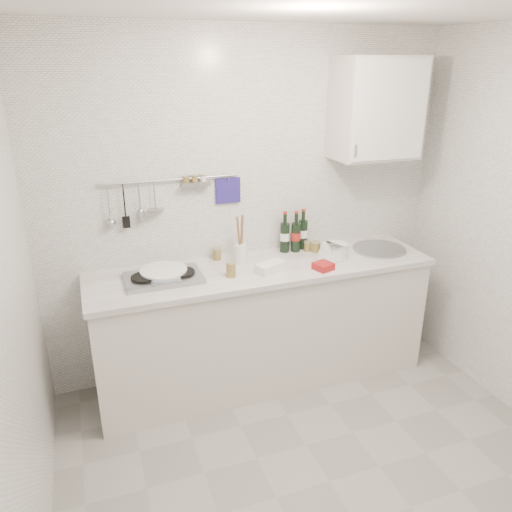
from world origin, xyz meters
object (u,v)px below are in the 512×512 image
Objects in this scene: plate_stack_sink at (333,251)px; utensil_crock at (241,251)px; wall_cabinet at (377,109)px; plate_stack_hob at (162,274)px; wine_bottles at (295,231)px.

utensil_crock is at bearing 167.31° from plate_stack_sink.
wall_cabinet is 1.05m from plate_stack_sink.
wine_bottles is at bearing 9.52° from plate_stack_hob.
wine_bottles is (-0.57, 0.09, -0.87)m from wall_cabinet.
wall_cabinet is at bearing -0.94° from utensil_crock.
wall_cabinet is 1.99× the size of utensil_crock.
plate_stack_hob is at bearing -170.48° from wine_bottles.
utensil_crock is (-0.66, 0.15, 0.04)m from plate_stack_sink.
utensil_crock is (0.58, 0.10, 0.06)m from plate_stack_hob.
wall_cabinet is 2.26× the size of wine_bottles.
wine_bottles is 0.88× the size of utensil_crock.
wall_cabinet is 2.92× the size of plate_stack_sink.
plate_stack_sink reaches higher than plate_stack_hob.
plate_stack_sink is 0.68m from utensil_crock.
wall_cabinet is 1.89m from plate_stack_hob.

